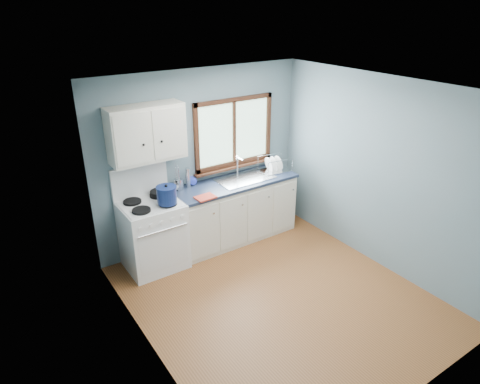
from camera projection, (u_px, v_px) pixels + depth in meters
floor at (278, 297)px, 5.21m from camera, size 3.20×3.60×0.02m
ceiling at (287, 88)px, 4.17m from camera, size 3.20×3.60×0.02m
wall_back at (201, 158)px, 6.06m from camera, size 3.20×0.02×2.50m
wall_front at (429, 289)px, 3.32m from camera, size 3.20×0.02×2.50m
wall_left at (144, 248)px, 3.87m from camera, size 0.02×3.60×2.50m
wall_right at (379, 174)px, 5.51m from camera, size 0.02×3.60×2.50m
gas_range at (153, 233)px, 5.63m from camera, size 0.76×0.69×1.36m
base_cabinets at (235, 213)px, 6.34m from camera, size 1.85×0.60×0.88m
countertop at (235, 183)px, 6.14m from camera, size 1.89×0.64×0.04m
sink at (245, 182)px, 6.25m from camera, size 0.84×0.46×0.44m
window at (234, 137)px, 6.21m from camera, size 1.36×0.10×1.03m
upper_cabinets at (147, 133)px, 5.26m from camera, size 0.95×0.35×0.70m
skillet at (160, 193)px, 5.62m from camera, size 0.39×0.30×0.05m
stockpot at (167, 195)px, 5.35m from camera, size 0.31×0.31×0.25m
utensil_crock at (179, 184)px, 5.83m from camera, size 0.16×0.16×0.40m
thermos at (188, 178)px, 5.89m from camera, size 0.08×0.08×0.28m
soap_bottle at (194, 177)px, 5.93m from camera, size 0.12×0.12×0.28m
dish_towel at (205, 197)px, 5.62m from camera, size 0.27×0.20×0.02m
dish_rack at (274, 167)px, 6.49m from camera, size 0.48×0.39×0.23m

